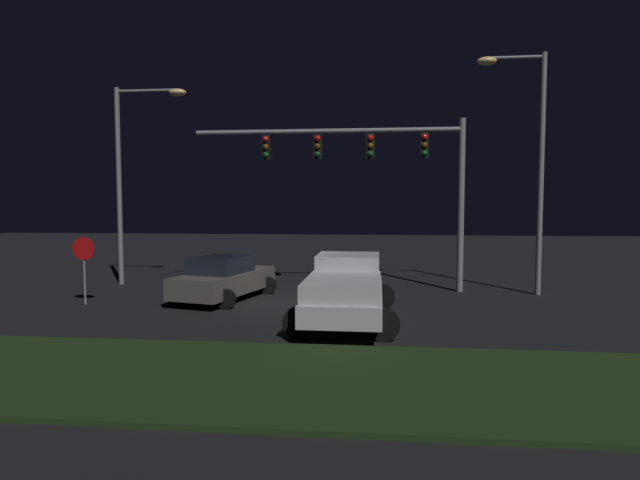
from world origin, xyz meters
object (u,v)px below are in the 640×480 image
object	(u,v)px
car_sedan	(224,278)
street_lamp_left	(133,160)
street_lamp_right	(529,146)
pickup_truck	(346,286)
traffic_signal_gantry	(371,159)
stop_sign	(84,257)

from	to	relation	value
car_sedan	street_lamp_left	distance (m)	7.01
street_lamp_left	street_lamp_right	distance (m)	15.34
car_sedan	street_lamp_left	world-z (taller)	street_lamp_left
pickup_truck	car_sedan	bearing A→B (deg)	57.50
pickup_truck	street_lamp_left	xyz separation A→B (m)	(-9.01, 5.84, 4.10)
street_lamp_right	pickup_truck	bearing A→B (deg)	-141.46
pickup_truck	car_sedan	xyz separation A→B (m)	(-4.40, 2.86, -0.26)
traffic_signal_gantry	street_lamp_right	distance (m)	5.68
stop_sign	pickup_truck	bearing A→B (deg)	-9.87
pickup_truck	car_sedan	world-z (taller)	pickup_truck
pickup_truck	street_lamp_left	size ratio (longest dim) A/B	0.68
traffic_signal_gantry	street_lamp_left	distance (m)	9.68
car_sedan	street_lamp_right	xyz separation A→B (m)	(10.70, 2.16, 4.67)
street_lamp_right	street_lamp_left	bearing A→B (deg)	176.94
pickup_truck	street_lamp_left	bearing A→B (deg)	57.57
traffic_signal_gantry	street_lamp_left	xyz separation A→B (m)	(-9.67, 0.43, 0.07)
pickup_truck	traffic_signal_gantry	xyz separation A→B (m)	(0.65, 5.41, 4.03)
street_lamp_left	car_sedan	bearing A→B (deg)	-32.85
car_sedan	stop_sign	distance (m)	4.60
pickup_truck	traffic_signal_gantry	bearing A→B (deg)	-6.37
traffic_signal_gantry	stop_sign	size ratio (longest dim) A/B	4.63
street_lamp_right	stop_sign	world-z (taller)	street_lamp_right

